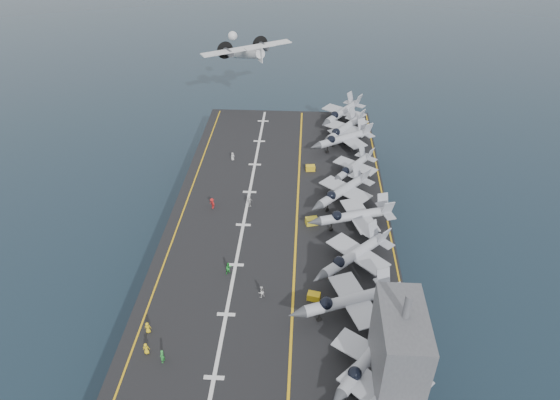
{
  "coord_description": "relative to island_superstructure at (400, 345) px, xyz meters",
  "views": [
    {
      "loc": [
        3.97,
        -66.36,
        61.9
      ],
      "look_at": [
        0.0,
        4.0,
        13.0
      ],
      "focal_mm": 32.0,
      "sensor_mm": 36.0,
      "label": 1
    }
  ],
  "objects": [
    {
      "name": "ground",
      "position": [
        -15.0,
        30.0,
        -17.9
      ],
      "size": [
        500.0,
        500.0,
        0.0
      ],
      "primitive_type": "plane",
      "color": "#142135",
      "rests_on": "ground"
    },
    {
      "name": "hull",
      "position": [
        -15.0,
        30.0,
        -12.9
      ],
      "size": [
        36.0,
        90.0,
        10.0
      ],
      "primitive_type": "cube",
      "color": "#56595E",
      "rests_on": "ground"
    },
    {
      "name": "flight_deck",
      "position": [
        -15.0,
        30.0,
        -7.7
      ],
      "size": [
        38.0,
        92.0,
        0.4
      ],
      "primitive_type": "cube",
      "color": "black",
      "rests_on": "hull"
    },
    {
      "name": "foul_line",
      "position": [
        -12.0,
        30.0,
        -7.48
      ],
      "size": [
        0.35,
        90.0,
        0.02
      ],
      "primitive_type": "cube",
      "color": "gold",
      "rests_on": "flight_deck"
    },
    {
      "name": "landing_centerline",
      "position": [
        -21.0,
        30.0,
        -7.48
      ],
      "size": [
        0.5,
        90.0,
        0.02
      ],
      "primitive_type": "cube",
      "color": "silver",
      "rests_on": "flight_deck"
    },
    {
      "name": "deck_edge_port",
      "position": [
        -32.0,
        30.0,
        -7.48
      ],
      "size": [
        0.25,
        90.0,
        0.02
      ],
      "primitive_type": "cube",
      "color": "gold",
      "rests_on": "flight_deck"
    },
    {
      "name": "deck_edge_stbd",
      "position": [
        3.5,
        30.0,
        -7.48
      ],
      "size": [
        0.25,
        90.0,
        0.02
      ],
      "primitive_type": "cube",
      "color": "gold",
      "rests_on": "flight_deck"
    },
    {
      "name": "island_superstructure",
      "position": [
        0.0,
        0.0,
        0.0
      ],
      "size": [
        5.0,
        10.0,
        15.0
      ],
      "primitive_type": null,
      "color": "#56595E",
      "rests_on": "flight_deck"
    },
    {
      "name": "fighter_jet_1",
      "position": [
        -2.75,
        2.03,
        -5.05
      ],
      "size": [
        15.7,
        16.95,
        4.9
      ],
      "primitive_type": null,
      "color": "#91989F",
      "rests_on": "flight_deck"
    },
    {
      "name": "fighter_jet_2",
      "position": [
        -4.43,
        11.16,
        -4.85
      ],
      "size": [
        17.93,
        15.08,
        5.3
      ],
      "primitive_type": null,
      "color": "#989FA7",
      "rests_on": "flight_deck"
    },
    {
      "name": "fighter_jet_3",
      "position": [
        -3.19,
        20.46,
        -4.9
      ],
      "size": [
        17.69,
        17.61,
        5.2
      ],
      "primitive_type": null,
      "color": "#9AA0AB",
      "rests_on": "flight_deck"
    },
    {
      "name": "fighter_jet_4",
      "position": [
        -2.36,
        30.5,
        -4.97
      ],
      "size": [
        16.8,
        13.63,
        5.05
      ],
      "primitive_type": null,
      "color": "#9AA2AA",
      "rests_on": "flight_deck"
    },
    {
      "name": "fighter_jet_5",
      "position": [
        -4.06,
        37.83,
        -4.97
      ],
      "size": [
        16.92,
        17.37,
        5.06
      ],
      "primitive_type": null,
      "color": "#9CA7AE",
      "rests_on": "flight_deck"
    },
    {
      "name": "fighter_jet_6",
      "position": [
        -1.58,
        46.7,
        -5.29
      ],
      "size": [
        14.33,
        15.32,
        4.43
      ],
      "primitive_type": null,
      "color": "#A0A6AF",
      "rests_on": "flight_deck"
    },
    {
      "name": "fighter_jet_7",
      "position": [
        -2.85,
        57.8,
        -4.95
      ],
      "size": [
        17.66,
        16.18,
        5.1
      ],
      "primitive_type": null,
      "color": "gray",
      "rests_on": "flight_deck"
    },
    {
      "name": "fighter_jet_8",
      "position": [
        -2.66,
        62.02,
        -4.87
      ],
      "size": [
        16.77,
        18.19,
        5.26
      ],
      "primitive_type": null,
      "color": "#90969F",
      "rests_on": "flight_deck"
    },
    {
      "name": "tow_cart_a",
      "position": [
        -9.1,
        13.55,
        -6.97
      ],
      "size": [
        1.97,
        1.49,
        1.06
      ],
      "primitive_type": null,
      "color": "gold",
      "rests_on": "flight_deck"
    },
    {
      "name": "tow_cart_b",
      "position": [
        -9.46,
        30.94,
        -6.9
      ],
      "size": [
        2.29,
        1.81,
        1.2
      ],
      "primitive_type": null,
      "color": "gold",
      "rests_on": "flight_deck"
    },
    {
      "name": "tow_cart_c",
      "position": [
        -9.79,
        48.4,
        -6.96
      ],
      "size": [
        1.92,
        1.37,
        1.08
      ],
      "primitive_type": null,
      "color": "gold",
      "rests_on": "flight_deck"
    },
    {
      "name": "crew_0",
      "position": [
        -30.71,
        6.41,
        -6.64
      ],
      "size": [
        1.1,
        0.8,
        1.72
      ],
      "primitive_type": "imported",
      "color": "yellow",
      "rests_on": "flight_deck"
    },
    {
      "name": "crew_1",
      "position": [
        -27.63,
        1.94,
        -6.47
      ],
      "size": [
        1.07,
        1.38,
        2.06
      ],
      "primitive_type": "imported",
      "color": "#268C33",
      "rests_on": "flight_deck"
    },
    {
      "name": "crew_2",
      "position": [
        -21.74,
        18.12,
        -6.49
      ],
      "size": [
        1.43,
        1.42,
        2.02
      ],
      "primitive_type": "imported",
      "color": "green",
      "rests_on": "flight_deck"
    },
    {
      "name": "crew_3",
      "position": [
        -27.0,
        34.54,
        -6.47
      ],
      "size": [
        1.43,
        1.47,
        2.06
      ],
      "primitive_type": "imported",
      "color": "#B21919",
      "rests_on": "flight_deck"
    },
    {
      "name": "crew_4",
      "position": [
        -20.54,
        35.49,
        -6.48
      ],
      "size": [
        1.47,
        1.35,
        2.04
      ],
      "primitive_type": "imported",
      "color": "silver",
      "rests_on": "flight_deck"
    },
    {
      "name": "crew_5",
      "position": [
        -25.68,
        51.6,
        -6.65
      ],
      "size": [
        1.22,
        1.18,
        1.7
      ],
      "primitive_type": "imported",
      "color": "silver",
      "rests_on": "flight_deck"
    },
    {
      "name": "crew_7",
      "position": [
        -16.49,
        13.58,
        -6.53
      ],
      "size": [
        1.39,
        1.35,
        1.94
      ],
      "primitive_type": "imported",
      "color": "silver",
      "rests_on": "flight_deck"
    },
    {
      "name": "transport_plane",
      "position": [
        -25.83,
        83.92,
        3.85
      ],
      "size": [
        28.39,
        25.98,
        5.55
      ],
      "primitive_type": null,
      "color": "silver"
    },
    {
      "name": "fighter_jet_9",
      "position": [
        -2.66,
        70.52,
        -4.87
      ],
      "size": [
        16.77,
        18.19,
        5.26
      ],
      "primitive_type": null,
      "color": "#90969F",
      "rests_on": "flight_deck"
    },
    {
      "name": "crew_8",
      "position": [
        -29.98,
        3.1,
        -6.64
      ],
      "size": [
        1.1,
        0.8,
        1.72
      ],
      "primitive_type": "imported",
      "color": "yellow",
      "rests_on": "flight_deck"
    }
  ]
}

